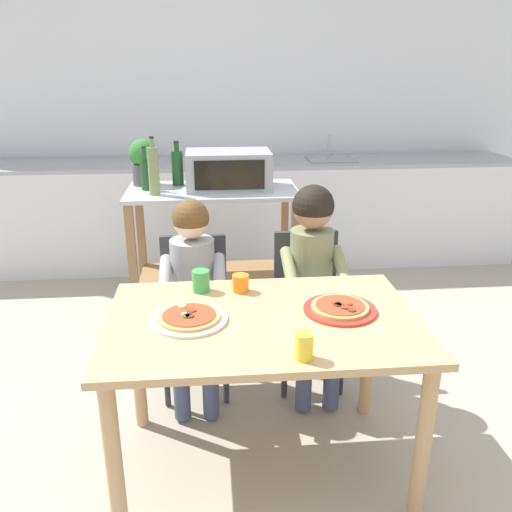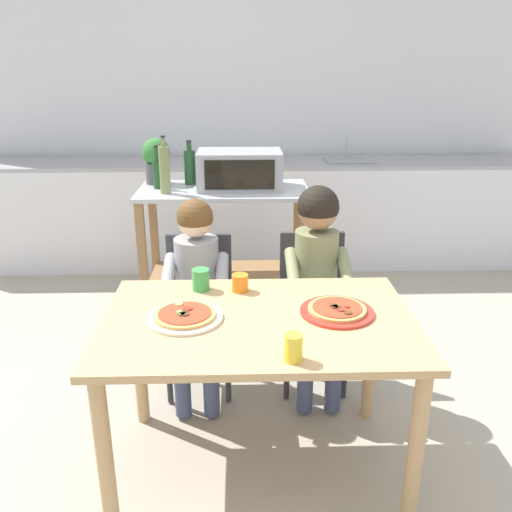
# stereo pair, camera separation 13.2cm
# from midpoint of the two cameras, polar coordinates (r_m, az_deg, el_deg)

# --- Properties ---
(ground_plane) EXTENTS (11.72, 11.72, 0.00)m
(ground_plane) POSITION_cam_midpoint_polar(r_m,az_deg,el_deg) (3.46, -2.44, -8.69)
(ground_plane) COLOR #A89E8C
(back_wall_tiled) EXTENTS (5.43, 0.12, 2.70)m
(back_wall_tiled) POSITION_cam_midpoint_polar(r_m,az_deg,el_deg) (4.87, -3.84, 16.26)
(back_wall_tiled) COLOR silver
(back_wall_tiled) RESTS_ON ground
(kitchen_counter) EXTENTS (4.88, 0.60, 1.09)m
(kitchen_counter) POSITION_cam_midpoint_polar(r_m,az_deg,el_deg) (4.61, -3.42, 4.66)
(kitchen_counter) COLOR silver
(kitchen_counter) RESTS_ON ground
(kitchen_island_cart) EXTENTS (1.08, 0.56, 0.91)m
(kitchen_island_cart) POSITION_cam_midpoint_polar(r_m,az_deg,el_deg) (3.47, -5.64, 2.26)
(kitchen_island_cart) COLOR #B7BABF
(kitchen_island_cart) RESTS_ON ground
(toaster_oven) EXTENTS (0.53, 0.35, 0.23)m
(toaster_oven) POSITION_cam_midpoint_polar(r_m,az_deg,el_deg) (3.39, -4.11, 9.23)
(toaster_oven) COLOR #999BA0
(toaster_oven) RESTS_ON kitchen_island_cart
(bottle_dark_olive_oil) EXTENTS (0.06, 0.06, 0.35)m
(bottle_dark_olive_oil) POSITION_cam_midpoint_polar(r_m,az_deg,el_deg) (3.27, -12.12, 8.98)
(bottle_dark_olive_oil) COLOR olive
(bottle_dark_olive_oil) RESTS_ON kitchen_island_cart
(bottle_squat_spirits) EXTENTS (0.05, 0.05, 0.27)m
(bottle_squat_spirits) POSITION_cam_midpoint_polar(r_m,az_deg,el_deg) (3.42, -12.93, 8.62)
(bottle_squat_spirits) COLOR #1E4723
(bottle_squat_spirits) RESTS_ON kitchen_island_cart
(bottle_slim_sauce) EXTENTS (0.07, 0.07, 0.28)m
(bottle_slim_sauce) POSITION_cam_midpoint_polar(r_m,az_deg,el_deg) (3.52, -9.53, 9.42)
(bottle_slim_sauce) COLOR #1E4723
(bottle_slim_sauce) RESTS_ON kitchen_island_cart
(potted_herb_plant) EXTENTS (0.18, 0.18, 0.30)m
(potted_herb_plant) POSITION_cam_midpoint_polar(r_m,az_deg,el_deg) (3.56, -13.08, 9.97)
(potted_herb_plant) COLOR #4C4C51
(potted_herb_plant) RESTS_ON kitchen_island_cart
(dining_table) EXTENTS (1.23, 0.80, 0.72)m
(dining_table) POSITION_cam_midpoint_polar(r_m,az_deg,el_deg) (2.14, -1.04, -9.22)
(dining_table) COLOR tan
(dining_table) RESTS_ON ground
(dining_chair_left) EXTENTS (0.36, 0.36, 0.81)m
(dining_chair_left) POSITION_cam_midpoint_polar(r_m,az_deg,el_deg) (2.81, -7.95, -5.02)
(dining_chair_left) COLOR #333338
(dining_chair_left) RESTS_ON ground
(dining_chair_right) EXTENTS (0.36, 0.36, 0.81)m
(dining_chair_right) POSITION_cam_midpoint_polar(r_m,az_deg,el_deg) (2.86, 4.25, -4.44)
(dining_chair_right) COLOR #333338
(dining_chair_right) RESTS_ON ground
(child_in_grey_shirt) EXTENTS (0.32, 0.42, 1.03)m
(child_in_grey_shirt) POSITION_cam_midpoint_polar(r_m,az_deg,el_deg) (2.63, -8.23, -2.66)
(child_in_grey_shirt) COLOR #424C6B
(child_in_grey_shirt) RESTS_ON ground
(child_in_olive_shirt) EXTENTS (0.32, 0.42, 1.09)m
(child_in_olive_shirt) POSITION_cam_midpoint_polar(r_m,az_deg,el_deg) (2.67, 4.77, -0.91)
(child_in_olive_shirt) COLOR #424C6B
(child_in_olive_shirt) RESTS_ON ground
(pizza_plate_cream) EXTENTS (0.30, 0.30, 0.03)m
(pizza_plate_cream) POSITION_cam_midpoint_polar(r_m,az_deg,el_deg) (2.09, -9.01, -6.63)
(pizza_plate_cream) COLOR beige
(pizza_plate_cream) RESTS_ON dining_table
(pizza_plate_red_rimmed) EXTENTS (0.30, 0.30, 0.03)m
(pizza_plate_red_rimmed) POSITION_cam_midpoint_polar(r_m,az_deg,el_deg) (2.16, 7.29, -5.61)
(pizza_plate_red_rimmed) COLOR red
(pizza_plate_red_rimmed) RESTS_ON dining_table
(drinking_cup_orange) EXTENTS (0.07, 0.07, 0.08)m
(drinking_cup_orange) POSITION_cam_midpoint_polar(r_m,az_deg,el_deg) (2.32, -3.31, -2.95)
(drinking_cup_orange) COLOR orange
(drinking_cup_orange) RESTS_ON dining_table
(drinking_cup_yellow) EXTENTS (0.06, 0.06, 0.10)m
(drinking_cup_yellow) POSITION_cam_midpoint_polar(r_m,az_deg,el_deg) (1.80, 3.08, -9.69)
(drinking_cup_yellow) COLOR yellow
(drinking_cup_yellow) RESTS_ON dining_table
(drinking_cup_green) EXTENTS (0.08, 0.08, 0.10)m
(drinking_cup_green) POSITION_cam_midpoint_polar(r_m,az_deg,el_deg) (2.33, -7.57, -2.69)
(drinking_cup_green) COLOR green
(drinking_cup_green) RESTS_ON dining_table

